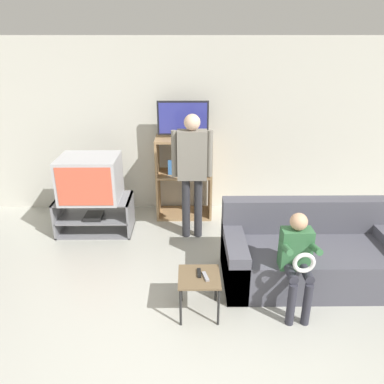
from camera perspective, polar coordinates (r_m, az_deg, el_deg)
name	(u,v)px	position (r m, az deg, el deg)	size (l,w,h in m)	color
wall_back	(192,128)	(5.76, 0.03, 9.75)	(6.40, 0.06, 2.60)	beige
tv_stand	(95,215)	(5.47, -14.55, -3.40)	(1.04, 0.55, 0.51)	slate
television_main	(90,178)	(5.25, -15.26, 2.04)	(0.79, 0.64, 0.60)	#B2B2B7
media_shelf	(184,177)	(5.64, -1.23, 2.32)	(0.82, 0.50, 1.23)	#9E7A51
television_flat	(183,120)	(5.43, -1.38, 10.87)	(0.73, 0.20, 0.52)	black
snack_table	(199,281)	(3.75, 1.09, -13.48)	(0.41, 0.41, 0.43)	brown
remote_control_black	(199,273)	(3.74, 1.09, -12.23)	(0.04, 0.14, 0.02)	black
remote_control_white	(206,276)	(3.70, 2.08, -12.73)	(0.04, 0.14, 0.02)	gray
couch	(311,256)	(4.49, 17.63, -9.23)	(1.97, 0.92, 0.86)	#4C4C56
person_standing_adult	(192,165)	(4.86, 0.02, 4.12)	(0.53, 0.21, 1.70)	#2D2D33
person_seated_child	(297,256)	(3.80, 15.75, -9.44)	(0.33, 0.43, 1.04)	#2D2D38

